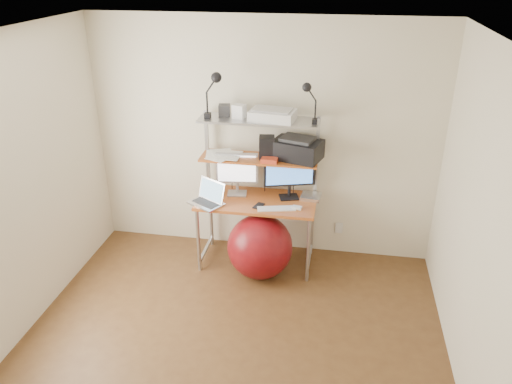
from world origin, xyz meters
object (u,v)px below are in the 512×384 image
(monitor_black, at_px, (290,173))
(laptop, at_px, (209,198))
(monitor_silver, at_px, (237,171))
(exercise_ball, at_px, (260,247))
(printer, at_px, (297,149))

(monitor_black, xyz_separation_m, laptop, (-0.78, -0.27, -0.22))
(monitor_silver, xyz_separation_m, exercise_ball, (0.30, -0.35, -0.67))
(laptop, bearing_deg, monitor_silver, 79.17)
(monitor_silver, bearing_deg, monitor_black, -6.87)
(laptop, height_order, printer, printer)
(printer, bearing_deg, monitor_silver, -157.86)
(printer, bearing_deg, exercise_ball, -110.41)
(exercise_ball, bearing_deg, monitor_black, 55.09)
(printer, bearing_deg, monitor_black, -125.27)
(printer, relative_size, exercise_ball, 0.82)
(monitor_silver, xyz_separation_m, laptop, (-0.24, -0.26, -0.21))
(monitor_silver, bearing_deg, exercise_ball, -56.70)
(monitor_black, bearing_deg, exercise_ball, -141.53)
(printer, bearing_deg, laptop, -142.22)
(monitor_silver, distance_m, printer, 0.66)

